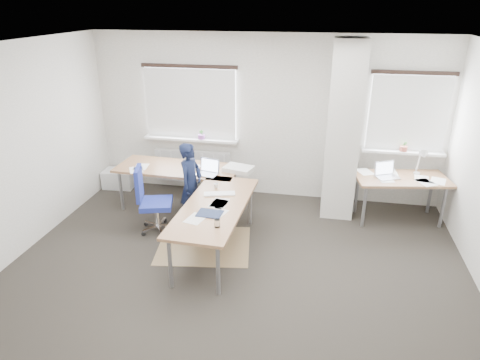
% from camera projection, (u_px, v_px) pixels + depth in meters
% --- Properties ---
extents(ground, '(6.00, 6.00, 0.00)m').
position_uv_depth(ground, '(235.00, 270.00, 5.59)').
color(ground, black).
rests_on(ground, ground).
extents(room_shell, '(6.04, 5.04, 2.82)m').
position_uv_depth(room_shell, '(257.00, 133.00, 5.29)').
color(room_shell, beige).
rests_on(room_shell, ground).
extents(floor_mat, '(1.44, 1.28, 0.01)m').
position_uv_depth(floor_mat, '(204.00, 245.00, 6.16)').
color(floor_mat, '#957A51').
rests_on(floor_mat, ground).
extents(white_crate, '(0.58, 0.42, 0.33)m').
position_uv_depth(white_crate, '(119.00, 178.00, 8.04)').
color(white_crate, white).
rests_on(white_crate, ground).
extents(desk_main, '(2.41, 2.70, 0.96)m').
position_uv_depth(desk_main, '(198.00, 186.00, 6.39)').
color(desk_main, brown).
rests_on(desk_main, ground).
extents(desk_side, '(1.50, 0.93, 1.22)m').
position_uv_depth(desk_side, '(402.00, 180.00, 6.64)').
color(desk_side, brown).
rests_on(desk_side, ground).
extents(task_chair, '(0.58, 0.57, 1.04)m').
position_uv_depth(task_chair, '(155.00, 214.00, 6.44)').
color(task_chair, navy).
rests_on(task_chair, ground).
extents(person, '(0.42, 0.54, 1.32)m').
position_uv_depth(person, '(191.00, 184.00, 6.54)').
color(person, black).
rests_on(person, ground).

